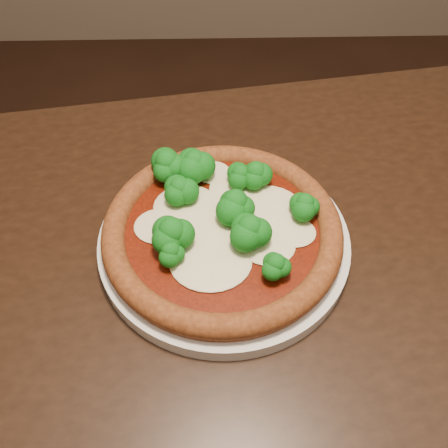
{
  "coord_description": "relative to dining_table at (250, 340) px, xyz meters",
  "views": [
    {
      "loc": [
        -0.27,
        -0.14,
        1.22
      ],
      "look_at": [
        -0.26,
        0.22,
        0.79
      ],
      "focal_mm": 40.0,
      "sensor_mm": 36.0,
      "label": 1
    }
  ],
  "objects": [
    {
      "name": "pizza",
      "position": [
        -0.03,
        0.07,
        0.14
      ],
      "size": [
        0.27,
        0.27,
        0.06
      ],
      "rotation": [
        0.0,
        0.0,
        -0.05
      ],
      "color": "brown",
      "rests_on": "plate"
    },
    {
      "name": "plate",
      "position": [
        -0.03,
        0.07,
        0.11
      ],
      "size": [
        0.29,
        0.29,
        0.02
      ],
      "primitive_type": "cylinder",
      "color": "silver",
      "rests_on": "dining_table"
    },
    {
      "name": "dining_table",
      "position": [
        0.0,
        0.0,
        0.0
      ],
      "size": [
        1.3,
        0.93,
        0.75
      ],
      "rotation": [
        0.0,
        0.0,
        0.15
      ],
      "color": "black",
      "rests_on": "floor"
    }
  ]
}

